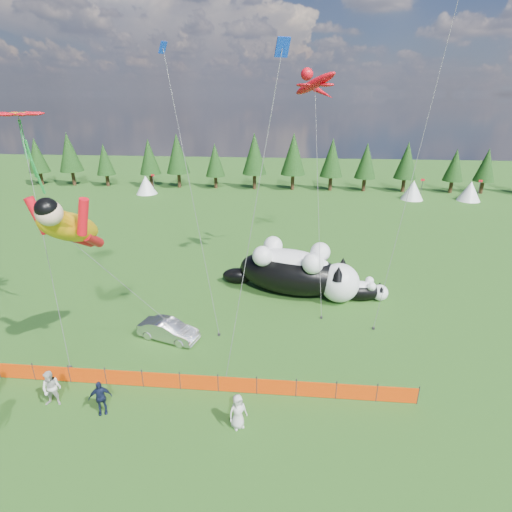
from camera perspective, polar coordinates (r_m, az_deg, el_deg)
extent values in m
plane|color=#0D3309|center=(24.43, -6.48, -13.94)|extent=(160.00, 160.00, 0.00)
cylinder|color=#262626|center=(25.21, -29.17, -14.21)|extent=(0.06, 0.06, 1.10)
cylinder|color=#262626|center=(24.20, -25.10, -14.98)|extent=(0.06, 0.06, 1.10)
cylinder|color=#262626|center=(23.32, -20.68, -15.74)|extent=(0.06, 0.06, 1.10)
cylinder|color=#262626|center=(22.59, -15.90, -16.44)|extent=(0.06, 0.06, 1.10)
cylinder|color=#262626|center=(22.01, -10.80, -17.07)|extent=(0.06, 0.06, 1.10)
cylinder|color=#262626|center=(21.60, -5.44, -17.60)|extent=(0.06, 0.06, 1.10)
cylinder|color=#262626|center=(21.37, 0.11, -17.98)|extent=(0.06, 0.06, 1.10)
cylinder|color=#262626|center=(21.33, 5.75, -18.21)|extent=(0.06, 0.06, 1.10)
cylinder|color=#262626|center=(21.48, 11.38, -18.28)|extent=(0.06, 0.06, 1.10)
cylinder|color=#262626|center=(21.81, 16.88, -18.18)|extent=(0.06, 0.06, 1.10)
cylinder|color=#262626|center=(22.31, 22.16, -17.94)|extent=(0.06, 0.06, 1.10)
cube|color=#F63D05|center=(25.79, -31.04, -13.92)|extent=(2.00, 0.04, 0.90)
cube|color=#F63D05|center=(24.72, -27.16, -14.69)|extent=(2.00, 0.04, 0.90)
cube|color=#F63D05|center=(23.78, -22.92, -15.46)|extent=(2.00, 0.04, 0.90)
cube|color=#F63D05|center=(22.97, -18.32, -16.20)|extent=(2.00, 0.04, 0.90)
cube|color=#F63D05|center=(22.31, -13.38, -16.87)|extent=(2.00, 0.04, 0.90)
cube|color=#F63D05|center=(21.82, -8.14, -17.45)|extent=(2.00, 0.04, 0.90)
cube|color=#F63D05|center=(21.50, -2.68, -17.91)|extent=(2.00, 0.04, 0.90)
cube|color=#F63D05|center=(21.36, 2.92, -18.22)|extent=(2.00, 0.04, 0.90)
cube|color=#F63D05|center=(21.41, 8.57, -18.37)|extent=(2.00, 0.04, 0.90)
cube|color=#F63D05|center=(21.65, 14.14, -18.35)|extent=(2.00, 0.04, 0.90)
cube|color=#F63D05|center=(22.07, 19.53, -18.18)|extent=(2.00, 0.04, 0.90)
ellipsoid|color=black|center=(30.72, 4.86, -2.38)|extent=(8.92, 5.96, 3.27)
ellipsoid|color=white|center=(30.39, 4.91, -0.98)|extent=(6.69, 4.35, 2.00)
sphere|color=white|center=(30.05, 11.83, -3.76)|extent=(2.91, 2.91, 2.91)
sphere|color=#D2515B|center=(29.91, 14.16, -4.10)|extent=(0.41, 0.41, 0.41)
ellipsoid|color=black|center=(32.51, -2.56, -2.82)|extent=(2.80, 1.93, 1.27)
cone|color=black|center=(28.78, 11.70, -2.38)|extent=(1.02, 1.02, 1.02)
cone|color=black|center=(30.37, 12.30, -1.11)|extent=(1.02, 1.02, 1.02)
sphere|color=white|center=(30.73, 9.16, 0.54)|extent=(1.53, 1.53, 1.53)
sphere|color=white|center=(28.59, 8.10, -1.07)|extent=(1.53, 1.53, 1.53)
sphere|color=white|center=(31.68, 2.44, 1.48)|extent=(1.53, 1.53, 1.53)
sphere|color=white|center=(29.61, 0.93, -0.01)|extent=(1.53, 1.53, 1.53)
ellipsoid|color=black|center=(30.92, 14.41, -4.83)|extent=(3.42, 1.62, 1.36)
ellipsoid|color=white|center=(30.77, 14.47, -4.27)|extent=(2.58, 1.16, 0.83)
sphere|color=white|center=(31.25, 17.28, -5.02)|extent=(1.21, 1.21, 1.21)
sphere|color=#D2515B|center=(31.36, 18.20, -5.04)|extent=(0.17, 0.17, 0.17)
ellipsoid|color=black|center=(30.87, 11.00, -5.43)|extent=(1.06, 0.54, 0.53)
cone|color=black|center=(30.72, 17.50, -4.52)|extent=(0.42, 0.42, 0.42)
cone|color=black|center=(31.36, 17.26, -3.93)|extent=(0.42, 0.42, 0.42)
sphere|color=white|center=(31.22, 15.91, -3.41)|extent=(0.64, 0.64, 0.64)
sphere|color=white|center=(30.35, 16.20, -4.20)|extent=(0.64, 0.64, 0.64)
sphere|color=white|center=(30.97, 13.02, -3.33)|extent=(0.64, 0.64, 0.64)
sphere|color=white|center=(30.09, 13.22, -4.12)|extent=(0.64, 0.64, 0.64)
imported|color=#BBBBC0|center=(25.94, -12.40, -10.31)|extent=(4.09, 2.37, 1.27)
imported|color=beige|center=(22.82, -27.16, -16.51)|extent=(1.01, 0.66, 1.95)
imported|color=#131A36|center=(21.47, -21.35, -18.33)|extent=(1.19, 0.91, 1.82)
imported|color=beige|center=(19.54, -2.62, -21.32)|extent=(1.04, 0.95, 1.78)
cylinder|color=#595959|center=(23.89, -17.44, -4.00)|extent=(0.03, 0.03, 9.75)
cube|color=#262626|center=(26.88, -11.19, -10.37)|extent=(0.15, 0.15, 0.16)
cylinder|color=#595959|center=(28.53, 8.86, 8.19)|extent=(0.03, 0.03, 16.48)
cube|color=#262626|center=(28.12, 9.32, -8.65)|extent=(0.15, 0.15, 0.16)
cylinder|color=#595959|center=(24.16, -27.89, 1.24)|extent=(0.03, 0.03, 13.71)
cube|color=#262626|center=(25.51, -25.01, -14.22)|extent=(0.15, 0.15, 0.16)
cube|color=green|center=(24.93, -29.84, 11.91)|extent=(0.18, 0.18, 3.99)
cylinder|color=#595959|center=(25.09, -9.13, 8.46)|extent=(0.03, 0.03, 17.68)
cube|color=#262626|center=(26.08, -5.31, -11.10)|extent=(0.15, 0.15, 0.16)
cylinder|color=#595959|center=(27.21, 22.60, 14.92)|extent=(0.03, 0.03, 24.15)
cube|color=#262626|center=(27.67, 16.43, -9.88)|extent=(0.15, 0.15, 0.16)
cylinder|color=#595959|center=(18.52, -0.89, 2.55)|extent=(0.03, 0.03, 16.24)
cube|color=#262626|center=(22.00, -4.55, -18.30)|extent=(0.15, 0.15, 0.16)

